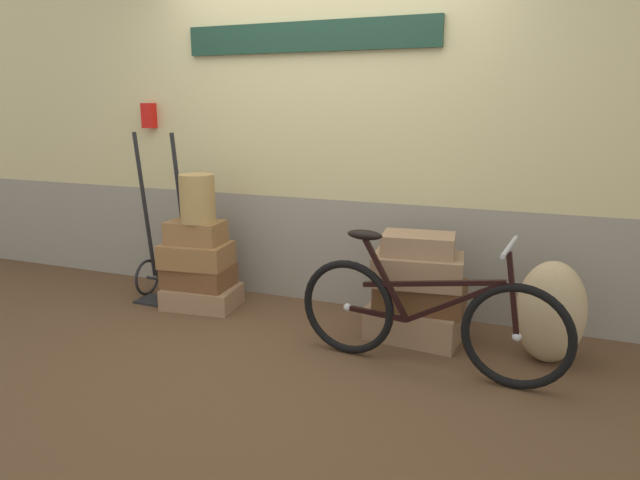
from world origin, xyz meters
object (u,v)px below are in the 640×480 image
(suitcase_0, at_px, (202,296))
(bicycle, at_px, (425,316))
(suitcase_4, at_px, (415,322))
(burlap_sack, at_px, (551,312))
(suitcase_2, at_px, (196,255))
(suitcase_7, at_px, (418,244))
(suitcase_1, at_px, (199,276))
(suitcase_6, at_px, (418,269))
(luggage_trolley, at_px, (165,262))
(wicker_basket, at_px, (197,198))
(suitcase_3, at_px, (196,232))
(suitcase_5, at_px, (421,294))

(suitcase_0, bearing_deg, bicycle, -20.03)
(suitcase_4, xyz_separation_m, burlap_sack, (0.82, -0.05, 0.21))
(suitcase_2, xyz_separation_m, suitcase_7, (1.69, -0.00, 0.24))
(suitcase_1, distance_m, suitcase_4, 1.69)
(suitcase_0, bearing_deg, suitcase_6, -7.57)
(luggage_trolley, bearing_deg, wicker_basket, -8.80)
(suitcase_4, bearing_deg, suitcase_1, -174.53)
(suitcase_7, distance_m, bicycle, 0.54)
(suitcase_0, relative_size, luggage_trolley, 0.41)
(burlap_sack, bearing_deg, wicker_basket, 178.99)
(suitcase_3, bearing_deg, suitcase_5, -4.17)
(suitcase_1, bearing_deg, luggage_trolley, 170.16)
(suitcase_1, distance_m, suitcase_6, 1.71)
(suitcase_5, bearing_deg, suitcase_0, 178.90)
(luggage_trolley, bearing_deg, bicycle, -12.47)
(suitcase_0, distance_m, suitcase_5, 1.70)
(luggage_trolley, bearing_deg, suitcase_3, -7.00)
(suitcase_4, height_order, wicker_basket, wicker_basket)
(wicker_basket, height_order, luggage_trolley, luggage_trolley)
(suitcase_0, xyz_separation_m, suitcase_6, (1.66, -0.03, 0.41))
(suitcase_6, height_order, bicycle, bicycle)
(suitcase_0, xyz_separation_m, wicker_basket, (0.00, -0.00, 0.77))
(suitcase_6, distance_m, bicycle, 0.45)
(suitcase_5, relative_size, luggage_trolley, 0.43)
(burlap_sack, relative_size, bicycle, 0.39)
(suitcase_1, relative_size, suitcase_5, 0.87)
(suitcase_0, xyz_separation_m, burlap_sack, (2.47, -0.05, 0.24))
(suitcase_3, distance_m, bicycle, 1.90)
(suitcase_4, relative_size, suitcase_6, 1.06)
(wicker_basket, height_order, bicycle, wicker_basket)
(suitcase_3, relative_size, bicycle, 0.26)
(suitcase_3, height_order, suitcase_6, suitcase_3)
(suitcase_5, xyz_separation_m, bicycle, (0.12, -0.44, 0.03))
(suitcase_3, distance_m, suitcase_6, 1.70)
(suitcase_5, bearing_deg, wicker_basket, 179.04)
(suitcase_5, bearing_deg, suitcase_3, 178.46)
(suitcase_2, relative_size, luggage_trolley, 0.38)
(suitcase_3, xyz_separation_m, burlap_sack, (2.51, -0.06, -0.27))
(suitcase_2, relative_size, wicker_basket, 1.40)
(luggage_trolley, bearing_deg, suitcase_4, -1.33)
(suitcase_6, distance_m, burlap_sack, 0.83)
(suitcase_0, height_order, burlap_sack, burlap_sack)
(suitcase_5, bearing_deg, luggage_trolley, 177.30)
(suitcase_1, height_order, burlap_sack, burlap_sack)
(wicker_basket, relative_size, bicycle, 0.22)
(suitcase_7, bearing_deg, suitcase_1, 172.93)
(suitcase_2, height_order, suitcase_3, suitcase_3)
(luggage_trolley, distance_m, burlap_sack, 2.85)
(suitcase_4, height_order, suitcase_6, suitcase_6)
(suitcase_6, distance_m, wicker_basket, 1.70)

